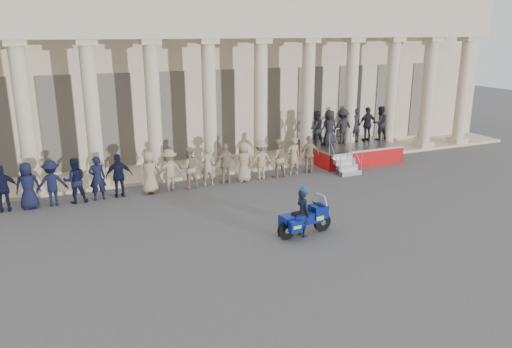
{
  "coord_description": "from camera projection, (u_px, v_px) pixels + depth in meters",
  "views": [
    {
      "loc": [
        -6.1,
        -13.88,
        6.61
      ],
      "look_at": [
        1.0,
        2.04,
        1.6
      ],
      "focal_mm": 35.0,
      "sensor_mm": 36.0,
      "label": 1
    }
  ],
  "objects": [
    {
      "name": "ground",
      "position": [
        253.0,
        240.0,
        16.4
      ],
      "size": [
        90.0,
        90.0,
        0.0
      ],
      "primitive_type": "plane",
      "color": "#47474A",
      "rests_on": "ground"
    },
    {
      "name": "building",
      "position": [
        148.0,
        69.0,
        28.08
      ],
      "size": [
        40.0,
        12.5,
        9.0
      ],
      "color": "#BBAC8C",
      "rests_on": "ground"
    },
    {
      "name": "officer_rank",
      "position": [
        115.0,
        176.0,
        20.32
      ],
      "size": [
        19.2,
        0.69,
        1.83
      ],
      "color": "black",
      "rests_on": "ground"
    },
    {
      "name": "reviewing_stand",
      "position": [
        348.0,
        132.0,
        26.11
      ],
      "size": [
        4.89,
        4.21,
        2.72
      ],
      "color": "gray",
      "rests_on": "ground"
    },
    {
      "name": "motorcycle",
      "position": [
        305.0,
        219.0,
        16.65
      ],
      "size": [
        2.09,
        0.88,
        1.34
      ],
      "rotation": [
        0.0,
        0.0,
        0.09
      ],
      "color": "black",
      "rests_on": "ground"
    },
    {
      "name": "rider",
      "position": [
        303.0,
        211.0,
        16.51
      ],
      "size": [
        0.44,
        0.63,
        1.72
      ],
      "rotation": [
        0.0,
        0.0,
        1.66
      ],
      "color": "black",
      "rests_on": "ground"
    }
  ]
}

